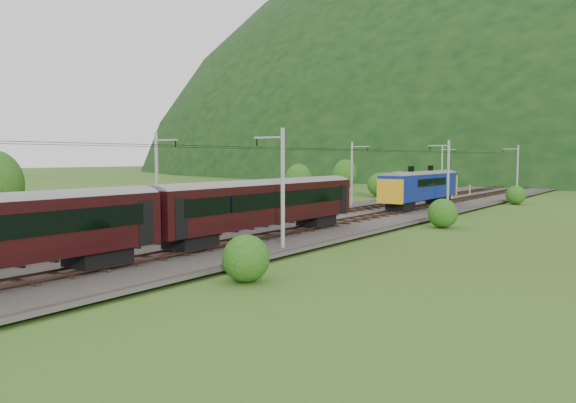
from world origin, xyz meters
The scene contains 13 objects.
ground centered at (0.00, 0.00, 0.00)m, with size 600.00×600.00×0.00m, color #39561B.
railbed centered at (0.00, 10.00, 0.15)m, with size 14.00×220.00×0.30m, color #38332D.
track_left centered at (-2.40, 10.00, 0.37)m, with size 2.40×220.00×0.27m.
track_right centered at (2.40, 10.00, 0.37)m, with size 2.40×220.00×0.27m.
catenary_left centered at (-6.12, 32.00, 4.50)m, with size 2.54×192.28×8.00m.
catenary_right centered at (6.12, 32.00, 4.50)m, with size 2.54×192.28×8.00m.
overhead_wires centered at (0.00, 10.00, 7.10)m, with size 4.83×198.00×0.03m.
mountain_ridge centered at (-120.00, 300.00, 0.00)m, with size 336.00×280.00×132.00m, color black.
hazard_post_near centered at (-0.34, 60.86, 1.11)m, with size 0.17×0.17×1.61m, color red.
hazard_post_far centered at (0.58, 49.76, 1.01)m, with size 0.15×0.15×1.43m, color red.
signal centered at (-3.35, 59.49, 1.50)m, with size 0.23×0.23×2.05m.
vegetation_left centered at (-14.64, 16.62, 2.48)m, with size 13.51×142.73×7.01m.
vegetation_right centered at (9.87, -9.18, 1.37)m, with size 3.93×94.57×3.22m.
Camera 1 is at (28.17, -30.36, 6.35)m, focal length 35.00 mm.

